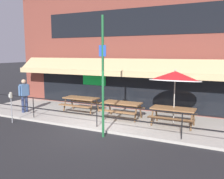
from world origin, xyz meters
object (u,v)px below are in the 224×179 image
(picnic_table_centre, at_px, (122,106))
(picnic_table_right, at_px, (173,112))
(patio_umbrella_right, at_px, (175,76))
(parking_meter_near, at_px, (11,98))
(street_sign_pole, at_px, (103,76))
(pedestrian_walking, at_px, (24,94))
(picnic_table_left, at_px, (81,101))

(picnic_table_centre, xyz_separation_m, picnic_table_right, (2.41, -0.18, 0.00))
(picnic_table_right, bearing_deg, patio_umbrella_right, 90.00)
(parking_meter_near, xyz_separation_m, street_sign_pole, (4.60, 0.14, 1.14))
(picnic_table_right, distance_m, pedestrian_walking, 7.49)
(picnic_table_right, bearing_deg, picnic_table_left, 175.39)
(patio_umbrella_right, bearing_deg, picnic_table_left, 177.15)
(picnic_table_left, distance_m, picnic_table_right, 4.84)
(picnic_table_centre, bearing_deg, patio_umbrella_right, -0.67)
(patio_umbrella_right, bearing_deg, picnic_table_centre, 179.33)
(picnic_table_right, xyz_separation_m, street_sign_pole, (-2.10, -2.28, 1.59))
(patio_umbrella_right, bearing_deg, pedestrian_walking, -171.92)
(picnic_table_left, relative_size, picnic_table_centre, 1.00)
(picnic_table_left, bearing_deg, patio_umbrella_right, -2.85)
(parking_meter_near, bearing_deg, picnic_table_centre, 31.11)
(picnic_table_left, bearing_deg, picnic_table_centre, -5.03)
(pedestrian_walking, height_order, street_sign_pole, street_sign_pole)
(picnic_table_centre, xyz_separation_m, pedestrian_walking, (-5.02, -1.08, 0.35))
(patio_umbrella_right, bearing_deg, street_sign_pole, -130.90)
(picnic_table_centre, height_order, pedestrian_walking, pedestrian_walking)
(picnic_table_centre, distance_m, patio_umbrella_right, 2.82)
(picnic_table_right, height_order, parking_meter_near, parking_meter_near)
(parking_meter_near, relative_size, street_sign_pole, 0.32)
(patio_umbrella_right, height_order, pedestrian_walking, patio_umbrella_right)
(pedestrian_walking, bearing_deg, picnic_table_left, 26.38)
(patio_umbrella_right, relative_size, parking_meter_near, 1.69)
(picnic_table_right, relative_size, parking_meter_near, 1.27)
(pedestrian_walking, height_order, parking_meter_near, pedestrian_walking)
(street_sign_pole, bearing_deg, picnic_table_left, 135.56)
(picnic_table_left, bearing_deg, parking_meter_near, -123.87)
(picnic_table_centre, xyz_separation_m, patio_umbrella_right, (2.41, -0.03, 1.47))
(picnic_table_centre, relative_size, patio_umbrella_right, 0.75)
(picnic_table_centre, relative_size, pedestrian_walking, 1.05)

